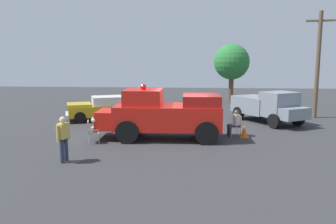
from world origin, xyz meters
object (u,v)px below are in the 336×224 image
spectator_standing (63,136)px  utility_pole (318,63)px  lawn_chair_spare (167,110)px  traffic_cone (244,131)px  lawn_chair_near_truck (237,124)px  classic_hot_rod (103,108)px  spectator_seated (234,122)px  parked_pickup (268,106)px  vintage_fire_truck (163,114)px  oak_tree_right (232,62)px  lawn_chair_by_car (91,130)px

spectator_standing → utility_pole: bearing=40.7°
lawn_chair_spare → traffic_cone: bearing=-49.9°
lawn_chair_near_truck → traffic_cone: (0.33, -0.26, -0.28)m
lawn_chair_near_truck → spectator_standing: spectator_standing is taller
classic_hot_rod → spectator_seated: classic_hot_rod is taller
parked_pickup → lawn_chair_spare: (-6.06, 0.83, -0.40)m
lawn_chair_spare → spectator_seated: size_ratio=0.79×
vintage_fire_truck → spectator_seated: size_ratio=4.65×
classic_hot_rod → lawn_chair_near_truck: (7.78, -3.93, -0.16)m
classic_hot_rod → parked_pickup: bearing=-0.7°
traffic_cone → oak_tree_right: bearing=87.0°
traffic_cone → lawn_chair_near_truck: bearing=141.8°
lawn_chair_near_truck → traffic_cone: 0.51m
vintage_fire_truck → classic_hot_rod: bearing=131.6°
lawn_chair_spare → traffic_cone: 6.42m
vintage_fire_truck → parked_pickup: (5.79, 4.67, -0.21)m
utility_pole → traffic_cone: bearing=-131.1°
parked_pickup → lawn_chair_by_car: size_ratio=4.94×
oak_tree_right → parked_pickup: bearing=-82.7°
lawn_chair_by_car → spectator_seated: (6.53, 1.92, 0.11)m
lawn_chair_by_car → parked_pickup: bearing=32.9°
vintage_fire_truck → lawn_chair_spare: bearing=92.8°
classic_hot_rod → lawn_chair_near_truck: 8.72m
vintage_fire_truck → lawn_chair_by_car: bearing=-160.5°
lawn_chair_near_truck → spectator_standing: bearing=-144.5°
lawn_chair_by_car → traffic_cone: bearing=13.6°
classic_hot_rod → vintage_fire_truck: bearing=-48.4°
classic_hot_rod → lawn_chair_spare: bearing=10.1°
lawn_chair_by_car → utility_pole: bearing=32.3°
lawn_chair_near_truck → oak_tree_right: oak_tree_right is taller
lawn_chair_spare → spectator_seated: 5.95m
parked_pickup → spectator_standing: size_ratio=3.01×
utility_pole → lawn_chair_spare: bearing=-172.8°
lawn_chair_by_car → vintage_fire_truck: bearing=19.5°
classic_hot_rod → parked_pickup: parked_pickup is taller
oak_tree_right → utility_pole: utility_pole is taller
parked_pickup → lawn_chair_spare: bearing=172.2°
spectator_seated → lawn_chair_near_truck: bearing=14.7°
vintage_fire_truck → oak_tree_right: oak_tree_right is taller
lawn_chair_by_car → spectator_seated: bearing=16.4°
parked_pickup → utility_pole: bearing=30.7°
classic_hot_rod → lawn_chair_by_car: classic_hot_rod is taller
vintage_fire_truck → traffic_cone: 4.01m
vintage_fire_truck → spectator_standing: (-3.22, -3.97, -0.23)m
lawn_chair_by_car → spectator_standing: spectator_standing is taller
vintage_fire_truck → oak_tree_right: bearing=72.1°
parked_pickup → lawn_chair_by_car: 10.62m
vintage_fire_truck → lawn_chair_by_car: size_ratio=5.88×
oak_tree_right → traffic_cone: 13.99m
utility_pole → traffic_cone: utility_pole is taller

